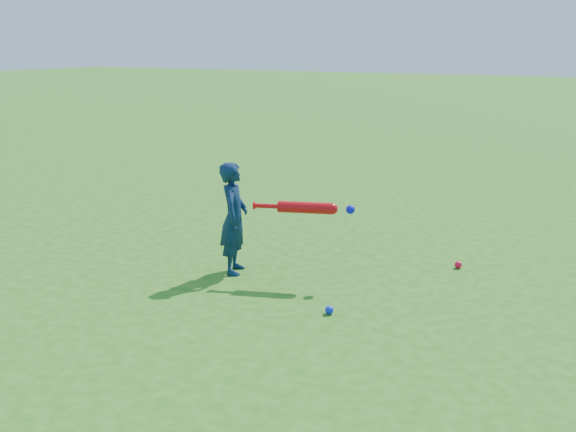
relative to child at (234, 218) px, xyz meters
The scene contains 5 objects.
ground 0.90m from the child, 148.19° to the left, with size 80.00×80.00×0.00m, color #276919.
child is the anchor object (origin of this frame).
ground_ball_red 2.16m from the child, 30.63° to the left, with size 0.07×0.07×0.07m, color red.
ground_ball_blue 1.36m from the child, 21.84° to the right, with size 0.07×0.07×0.07m, color #0D23E2.
bat_swing 0.72m from the child, 13.53° to the left, with size 0.87×0.34×0.10m.
Camera 1 is at (3.70, -5.13, 2.06)m, focal length 40.00 mm.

